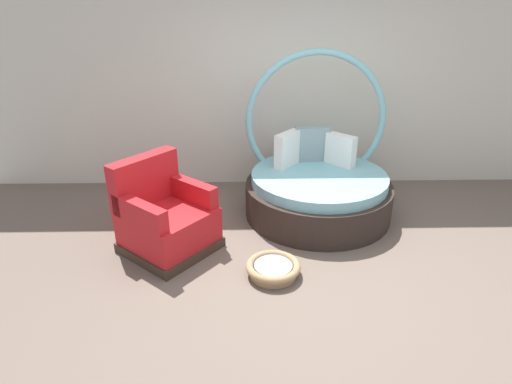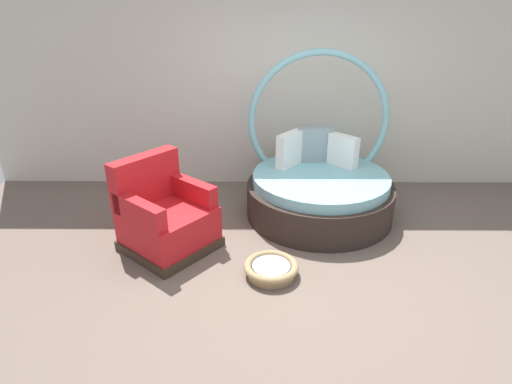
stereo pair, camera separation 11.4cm
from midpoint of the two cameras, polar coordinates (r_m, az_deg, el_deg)
ground_plane at (r=4.08m, az=6.02°, el=-11.45°), size 8.00×8.00×0.02m
back_wall at (r=5.66m, az=3.90°, el=16.23°), size 8.00×0.12×3.10m
round_daybed at (r=5.09m, az=7.51°, el=1.16°), size 1.69×1.69×1.85m
red_armchair at (r=4.44m, az=-12.73°, el=-3.53°), size 1.12×1.12×0.94m
pet_basket at (r=4.05m, az=1.48°, el=-10.10°), size 0.51×0.51×0.13m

